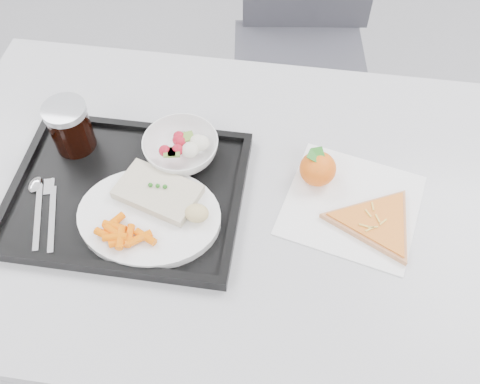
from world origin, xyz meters
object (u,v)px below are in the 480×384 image
Objects in this scene: tangerine at (318,169)px; chair at (304,28)px; pizza_slice at (377,222)px; cola_glass at (70,126)px; salad_bowl at (181,148)px; tray at (127,193)px; table at (225,214)px; dinner_plate at (149,217)px.

chair is at bearing 94.46° from tangerine.
tangerine is 0.36× the size of pizza_slice.
cola_glass is at bearing 179.01° from tangerine.
salad_bowl reaches higher than pizza_slice.
chair is 0.90m from pizza_slice.
tray is at bearing -179.89° from pizza_slice.
tray is 5.79× the size of tangerine.
tangerine is at bearing 14.53° from tray.
tangerine reaches higher than pizza_slice.
tangerine is at bearing 20.17° from table.
chair is at bearing 81.83° from table.
dinner_plate is at bearing -153.74° from tangerine.
chair is (0.12, 0.82, -0.15)m from table.
chair is 8.61× the size of cola_glass.
pizza_slice is at bearing 0.11° from tray.
chair reaches higher than pizza_slice.
table is 4.44× the size of dinner_plate.
table is 7.89× the size of salad_bowl.
tangerine is at bearing -0.99° from cola_glass.
tray is 0.48m from pizza_slice.
chair is at bearing 74.90° from dinner_plate.
table is 1.29× the size of chair.
salad_bowl is 1.41× the size of cola_glass.
cola_glass is 0.50m from tangerine.
cola_glass is at bearing 167.10° from table.
tangerine is 0.15m from pizza_slice.
table is 0.31m from pizza_slice.
table is at bearing -98.17° from chair.
tray reaches higher than table.
pizza_slice is at bearing -5.46° from table.
table is 2.67× the size of tray.
tray is at bearing -130.24° from salad_bowl.
chair reaches higher than salad_bowl.
tray is at bearing 137.25° from dinner_plate.
pizza_slice is (0.48, 0.00, 0.00)m from tray.
chair reaches higher than dinner_plate.
tray is 0.18m from cola_glass.
cola_glass reaches higher than salad_bowl.
cola_glass reaches higher than dinner_plate.
table is at bearing -12.90° from cola_glass.
chair is at bearing 70.31° from tray.
dinner_plate is 0.16m from salad_bowl.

